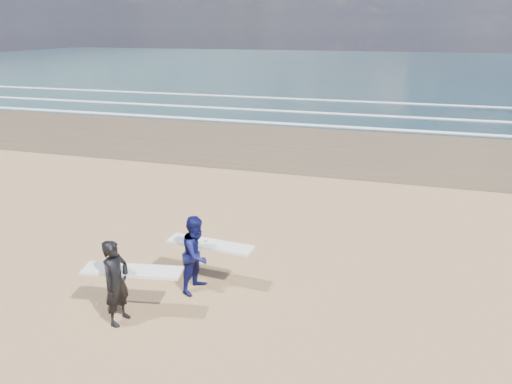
% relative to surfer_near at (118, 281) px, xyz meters
% --- Properties ---
extents(ocean, '(220.00, 100.00, 0.02)m').
position_rel_surfer_near_xyz_m(ocean, '(19.35, 71.49, -0.99)').
color(ocean, '#193039').
rests_on(ocean, ground).
extents(surfer_near, '(2.26, 1.18, 1.98)m').
position_rel_surfer_near_xyz_m(surfer_near, '(0.00, 0.00, 0.00)').
color(surfer_near, black).
rests_on(surfer_near, ground).
extents(surfer_far, '(2.23, 1.24, 1.96)m').
position_rel_surfer_near_xyz_m(surfer_far, '(1.14, 1.72, -0.02)').
color(surfer_far, '#0D1149').
rests_on(surfer_far, ground).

